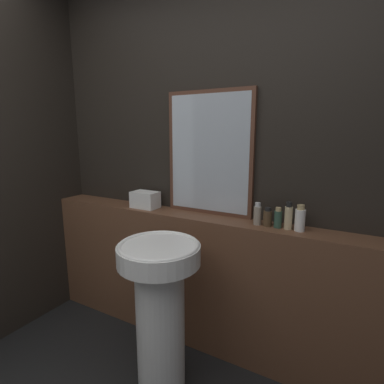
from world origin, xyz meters
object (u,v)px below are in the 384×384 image
Objects in this scene: lotion_bottle at (278,218)px; body_wash_bottle at (288,217)px; hand_soap_bottle at (300,219)px; shampoo_bottle at (257,214)px; pedestal_sink at (160,305)px; towel_stack at (145,200)px; mirror at (209,154)px; conditioner_bottle at (268,218)px.

body_wash_bottle is at bearing -0.00° from lotion_bottle.
hand_soap_bottle is (0.06, 0.00, -0.00)m from body_wash_bottle.
body_wash_bottle is 0.06m from hand_soap_bottle.
pedestal_sink is at bearing -129.49° from shampoo_bottle.
pedestal_sink is 6.60× the size of shampoo_bottle.
towel_stack is 0.83m from shampoo_bottle.
body_wash_bottle is (0.06, -0.00, 0.02)m from lotion_bottle.
lotion_bottle is (0.12, -0.00, -0.01)m from shampoo_bottle.
lotion_bottle is 0.06m from body_wash_bottle.
lotion_bottle is at bearing -0.00° from shampoo_bottle.
lotion_bottle is at bearing 42.74° from pedestal_sink.
towel_stack is at bearing -169.51° from mirror.
towel_stack is 1.29× the size of hand_soap_bottle.
towel_stack is 0.95m from lotion_bottle.
body_wash_bottle is 1.07× the size of hand_soap_bottle.
shampoo_bottle is 1.12× the size of lotion_bottle.
mirror is 5.39× the size of hand_soap_bottle.
mirror is at bearing 87.84° from pedestal_sink.
shampoo_bottle is at bearing 180.00° from conditioner_bottle.
mirror is 4.17× the size of towel_stack.
hand_soap_bottle is at bearing 0.00° from conditioner_bottle.
towel_stack is at bearing 180.00° from body_wash_bottle.
conditioner_bottle is 0.18m from hand_soap_bottle.
towel_stack is 1.44× the size of shampoo_bottle.
mirror reaches higher than lotion_bottle.
mirror is 0.69m from hand_soap_bottle.
hand_soap_bottle is at bearing -0.00° from shampoo_bottle.
body_wash_bottle reaches higher than pedestal_sink.
hand_soap_bottle is at bearing 0.00° from towel_stack.
conditioner_bottle is 0.75× the size of hand_soap_bottle.
pedestal_sink is 0.97m from mirror.
mirror is 0.59m from towel_stack.
conditioner_bottle is 0.93× the size of lotion_bottle.
lotion_bottle is (0.48, -0.09, -0.35)m from mirror.
hand_soap_bottle reaches higher than conditioner_bottle.
conditioner_bottle reaches higher than pedestal_sink.
pedestal_sink is 0.82m from lotion_bottle.
hand_soap_bottle reaches higher than pedestal_sink.
body_wash_bottle is at bearing -0.00° from conditioner_bottle.
body_wash_bottle is (0.12, -0.00, 0.02)m from conditioner_bottle.
body_wash_bottle is at bearing -9.14° from mirror.
hand_soap_bottle is (1.07, 0.00, 0.01)m from towel_stack.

